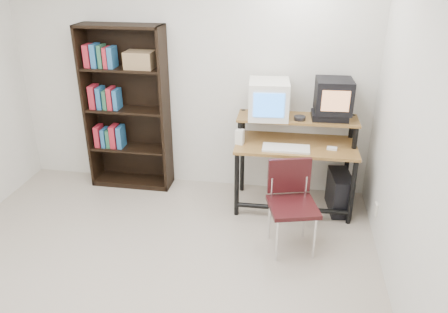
# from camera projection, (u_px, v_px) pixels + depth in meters

# --- Properties ---
(floor) EXTENTS (4.00, 4.00, 0.01)m
(floor) POSITION_uv_depth(u_px,v_px,m) (139.00, 295.00, 3.54)
(floor) COLOR #AEA190
(floor) RESTS_ON ground
(back_wall) EXTENTS (4.00, 0.01, 2.60)m
(back_wall) POSITION_uv_depth(u_px,v_px,m) (190.00, 76.00, 4.79)
(back_wall) COLOR silver
(back_wall) RESTS_ON floor
(right_wall) EXTENTS (0.01, 4.00, 2.60)m
(right_wall) POSITION_uv_depth(u_px,v_px,m) (430.00, 167.00, 2.71)
(right_wall) COLOR silver
(right_wall) RESTS_ON floor
(computer_desk) EXTENTS (1.24, 0.64, 0.98)m
(computer_desk) POSITION_uv_depth(u_px,v_px,m) (296.00, 147.00, 4.53)
(computer_desk) COLOR brown
(computer_desk) RESTS_ON floor
(crt_monitor) EXTENTS (0.43, 0.44, 0.38)m
(crt_monitor) POSITION_uv_depth(u_px,v_px,m) (269.00, 99.00, 4.47)
(crt_monitor) COLOR silver
(crt_monitor) RESTS_ON computer_desk
(vcr) EXTENTS (0.37, 0.28, 0.08)m
(vcr) POSITION_uv_depth(u_px,v_px,m) (329.00, 116.00, 4.45)
(vcr) COLOR black
(vcr) RESTS_ON computer_desk
(crt_tv) EXTENTS (0.37, 0.37, 0.34)m
(crt_tv) POSITION_uv_depth(u_px,v_px,m) (334.00, 96.00, 4.38)
(crt_tv) COLOR black
(crt_tv) RESTS_ON vcr
(cd_spindle) EXTENTS (0.13, 0.13, 0.05)m
(cd_spindle) POSITION_uv_depth(u_px,v_px,m) (300.00, 119.00, 4.42)
(cd_spindle) COLOR #26262B
(cd_spindle) RESTS_ON computer_desk
(keyboard) EXTENTS (0.47, 0.21, 0.03)m
(keyboard) POSITION_uv_depth(u_px,v_px,m) (286.00, 149.00, 4.37)
(keyboard) COLOR silver
(keyboard) RESTS_ON computer_desk
(mousepad) EXTENTS (0.25, 0.21, 0.01)m
(mousepad) POSITION_uv_depth(u_px,v_px,m) (331.00, 151.00, 4.35)
(mousepad) COLOR black
(mousepad) RESTS_ON computer_desk
(mouse) EXTENTS (0.11, 0.07, 0.03)m
(mouse) POSITION_uv_depth(u_px,v_px,m) (332.00, 149.00, 4.36)
(mouse) COLOR white
(mouse) RESTS_ON mousepad
(desk_speaker) EXTENTS (0.09, 0.09, 0.17)m
(desk_speaker) POSITION_uv_depth(u_px,v_px,m) (240.00, 137.00, 4.47)
(desk_speaker) COLOR silver
(desk_speaker) RESTS_ON computer_desk
(pc_tower) EXTENTS (0.25, 0.47, 0.42)m
(pc_tower) POSITION_uv_depth(u_px,v_px,m) (339.00, 192.00, 4.64)
(pc_tower) COLOR black
(pc_tower) RESTS_ON floor
(school_chair) EXTENTS (0.51, 0.51, 0.84)m
(school_chair) POSITION_uv_depth(u_px,v_px,m) (291.00, 196.00, 3.95)
(school_chair) COLOR black
(school_chair) RESTS_ON floor
(bookshelf) EXTENTS (0.93, 0.32, 1.86)m
(bookshelf) POSITION_uv_depth(u_px,v_px,m) (127.00, 107.00, 4.91)
(bookshelf) COLOR black
(bookshelf) RESTS_ON floor
(wall_outlet) EXTENTS (0.02, 0.08, 0.12)m
(wall_outlet) POSITION_uv_depth(u_px,v_px,m) (376.00, 209.00, 4.16)
(wall_outlet) COLOR beige
(wall_outlet) RESTS_ON right_wall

